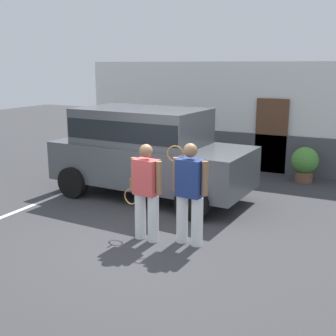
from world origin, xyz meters
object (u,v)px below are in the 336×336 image
object	(u,v)px
parked_suv	(147,148)
tennis_player_woman	(190,192)
tennis_player_man	(146,191)
potted_plant_by_porch	(305,163)

from	to	relation	value
parked_suv	tennis_player_woman	distance (m)	2.96
parked_suv	tennis_player_man	bearing A→B (deg)	-58.22
parked_suv	tennis_player_man	xyz separation A→B (m)	(1.28, -2.32, -0.26)
parked_suv	tennis_player_woman	bearing A→B (deg)	-43.81
tennis_player_man	tennis_player_woman	distance (m)	0.77
parked_suv	potted_plant_by_porch	bearing A→B (deg)	46.79
parked_suv	tennis_player_man	distance (m)	2.67
tennis_player_woman	parked_suv	bearing A→B (deg)	-42.08
tennis_player_woman	potted_plant_by_porch	size ratio (longest dim) A/B	1.90
parked_suv	potted_plant_by_porch	size ratio (longest dim) A/B	5.06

